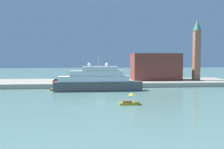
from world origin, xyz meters
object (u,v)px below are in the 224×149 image
object	(u,v)px
harbor_building	(155,67)
person_figure	(72,81)
small_motorboat	(130,101)
large_yacht	(97,81)
mooring_bollard	(97,82)
parked_car	(58,81)
work_barge	(56,89)
bell_tower	(197,48)

from	to	relation	value
harbor_building	person_figure	bearing A→B (deg)	-163.67
small_motorboat	person_figure	xyz separation A→B (m)	(-15.65, 35.47, 1.66)
large_yacht	person_figure	world-z (taller)	large_yacht
small_motorboat	mooring_bollard	bearing A→B (deg)	101.45
small_motorboat	mooring_bollard	distance (m)	33.67
small_motorboat	mooring_bollard	xyz separation A→B (m)	(-6.68, 32.98, 1.13)
parked_car	mooring_bollard	bearing A→B (deg)	-16.74
harbor_building	person_figure	distance (m)	35.85
work_barge	parked_car	bearing A→B (deg)	93.68
person_figure	small_motorboat	bearing A→B (deg)	-66.19
large_yacht	parked_car	world-z (taller)	large_yacht
harbor_building	large_yacht	bearing A→B (deg)	-140.78
large_yacht	mooring_bollard	distance (m)	8.25
harbor_building	parked_car	size ratio (longest dim) A/B	5.06
small_motorboat	work_barge	world-z (taller)	small_motorboat
small_motorboat	work_barge	distance (m)	34.21
parked_car	bell_tower	bearing A→B (deg)	4.77
harbor_building	bell_tower	distance (m)	18.56
harbor_building	parked_car	xyz separation A→B (m)	(-39.60, -8.12, -4.96)
mooring_bollard	large_yacht	bearing A→B (deg)	-91.02
harbor_building	parked_car	distance (m)	40.73
bell_tower	parked_car	xyz separation A→B (m)	(-56.02, -4.68, -12.91)
large_yacht	harbor_building	bearing A→B (deg)	39.22
large_yacht	mooring_bollard	size ratio (longest dim) A/B	45.12
harbor_building	mooring_bollard	size ratio (longest dim) A/B	30.90
small_motorboat	parked_car	xyz separation A→B (m)	(-21.15, 37.33, 1.44)
small_motorboat	parked_car	size ratio (longest dim) A/B	1.20
work_barge	parked_car	distance (m)	10.17
large_yacht	small_motorboat	distance (m)	25.86
bell_tower	mooring_bollard	size ratio (longest dim) A/B	38.69
harbor_building	person_figure	world-z (taller)	harbor_building
large_yacht	work_barge	size ratio (longest dim) A/B	7.24
small_motorboat	harbor_building	bearing A→B (deg)	67.90
bell_tower	person_figure	xyz separation A→B (m)	(-50.52, -6.55, -12.69)
harbor_building	small_motorboat	bearing A→B (deg)	-112.10
bell_tower	parked_car	size ratio (longest dim) A/B	6.34
large_yacht	bell_tower	bearing A→B (deg)	22.40
parked_car	mooring_bollard	size ratio (longest dim) A/B	6.11
large_yacht	small_motorboat	bearing A→B (deg)	-74.63
harbor_building	bell_tower	world-z (taller)	bell_tower
parked_car	large_yacht	bearing A→B (deg)	-41.12
harbor_building	person_figure	size ratio (longest dim) A/B	10.86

